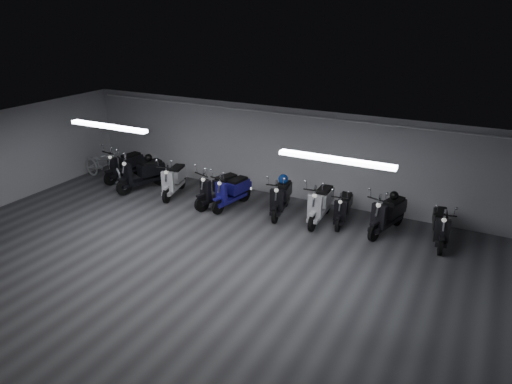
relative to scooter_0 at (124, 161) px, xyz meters
The scene contains 20 objects.
floor 6.54m from the scooter_0, 35.75° to the right, with size 14.00×10.00×0.01m, color #3D3D40.
ceiling 6.84m from the scooter_0, 35.75° to the right, with size 14.00×10.00×0.01m, color gray.
back_wall 5.46m from the scooter_0, 12.84° to the left, with size 14.00×0.01×2.80m, color #B0B0B3.
fluor_strip_left 4.15m from the scooter_0, 50.85° to the right, with size 2.40×0.18×0.08m, color white.
fluor_strip_right 8.98m from the scooter_0, 18.69° to the right, with size 2.40×0.18×0.08m, color white.
conduit 5.73m from the scooter_0, 11.97° to the left, with size 0.05×0.05×13.60m, color white.
scooter_0 is the anchor object (origin of this frame).
scooter_1 1.24m from the scooter_0, 21.62° to the right, with size 0.66×1.98×1.48m, color black, non-canonical shape.
scooter_2 2.37m from the scooter_0, ahead, with size 0.62×1.85×1.38m, color silver, non-canonical shape.
scooter_3 4.03m from the scooter_0, ahead, with size 0.63×1.89×1.40m, color black, non-canonical shape.
scooter_4 4.44m from the scooter_0, ahead, with size 0.60×1.79×1.33m, color navy, non-canonical shape.
scooter_5 5.92m from the scooter_0, ahead, with size 0.61×1.83×1.36m, color black, non-canonical shape.
scooter_6 7.09m from the scooter_0, ahead, with size 0.64×1.91×1.42m, color silver, non-canonical shape.
scooter_7 7.68m from the scooter_0, ahead, with size 0.54×1.61×1.20m, color black, non-canonical shape.
scooter_8 8.88m from the scooter_0, ahead, with size 0.63×1.88×1.40m, color black, non-canonical shape.
scooter_9 10.20m from the scooter_0, ahead, with size 0.57×1.72×1.28m, color black, non-canonical shape.
bicycle 0.77m from the scooter_0, 156.05° to the right, with size 0.68×1.93×1.25m, color silver.
helmet_0 5.88m from the scooter_0, ahead, with size 0.28×0.28×0.28m, color #0D3695.
helmet_1 8.96m from the scooter_0, ahead, with size 0.23×0.23×0.23m, color black.
helmet_2 1.31m from the scooter_0, ahead, with size 0.25×0.25×0.25m, color black.
Camera 1 is at (5.71, -7.69, 5.60)m, focal length 33.15 mm.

